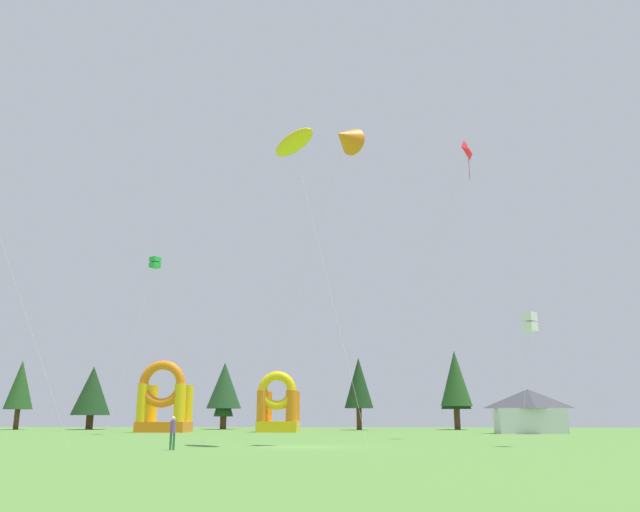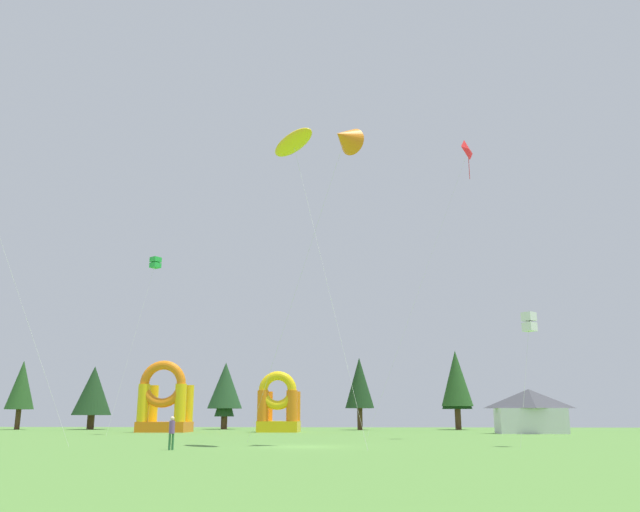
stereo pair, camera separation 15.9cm
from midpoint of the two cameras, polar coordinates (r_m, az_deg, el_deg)
The scene contains 17 objects.
ground_plane at distance 35.68m, azimuth -1.42°, elevation -16.55°, with size 120.00×120.00×0.00m, color #548438.
kite_red_diamond at distance 51.90m, azimuth 12.96°, elevation 9.00°, with size 8.98×1.67×22.32m.
kite_orange_delta at distance 39.72m, azimuth 2.18°, elevation 10.41°, with size 7.48×5.88×18.88m.
kite_white_box at distance 37.76m, azimuth 17.97°, elevation -5.59°, with size 1.67×1.53×7.20m.
kite_green_box at distance 61.75m, azimuth -14.49°, elevation -0.59°, with size 2.68×3.90×15.96m.
kite_yellow_parafoil at distance 39.42m, azimuth -2.45°, elevation 9.99°, with size 5.79×6.65×18.33m.
person_left_edge at distance 33.06m, azimuth -13.05°, elevation -14.78°, with size 0.36×0.36×1.58m.
inflatable_red_slide at distance 67.38m, azimuth -3.80°, elevation -13.44°, with size 4.07×4.34×6.01m.
inflatable_orange_dome at distance 68.68m, azimuth -13.73°, elevation -12.69°, with size 4.91×4.08×7.06m.
festival_tent at distance 64.68m, azimuth 17.99°, elevation -12.95°, with size 6.10×3.17×4.04m.
tree_row_0 at distance 87.78m, azimuth -25.07°, elevation -10.31°, with size 3.35×3.35×8.22m.
tree_row_1 at distance 85.17m, azimuth -19.59°, elevation -11.18°, with size 4.67×4.67×7.56m.
tree_row_2 at distance 82.76m, azimuth -8.52°, elevation -11.30°, with size 4.29×4.29×8.13m.
tree_row_3 at distance 82.52m, azimuth -8.57°, elevation -12.44°, with size 2.43×2.43×5.73m.
tree_row_4 at distance 77.88m, azimuth 3.38°, elevation -11.18°, with size 3.40×3.40×8.37m.
tree_row_5 at distance 80.18m, azimuth 11.85°, elevation -10.59°, with size 3.73×3.73×9.28m.
tree_row_6 at distance 80.83m, azimuth 11.84°, elevation -11.39°, with size 3.59×3.59×7.40m.
Camera 1 is at (2.74, -35.53, 1.61)m, focal length 36.12 mm.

